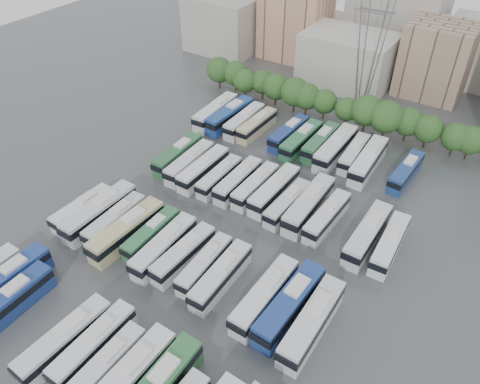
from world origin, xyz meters
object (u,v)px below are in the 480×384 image
Objects in this scene: bus_r0_s5 at (65,340)px; bus_r3_s0 at (216,112)px; bus_r1_s6 at (184,254)px; bus_r3_s7 at (321,142)px; bus_r2_s9 at (309,205)px; bus_r3_s5 at (289,133)px; bus_r2_s10 at (327,217)px; bus_r2_s13 at (390,244)px; bus_r1_s5 at (164,246)px; bus_r1_s12 at (312,322)px; bus_r3_s6 at (301,140)px; bus_r2_s12 at (367,234)px; bus_r2_s6 at (255,186)px; bus_r1_s4 at (152,234)px; bus_r0_s1 at (6,281)px; bus_r0_s7 at (104,368)px; bus_r1_s1 at (99,212)px; bus_r1_s10 at (265,296)px; bus_r2_s8 at (287,203)px; bus_r3_s2 at (244,121)px; bus_r1_s7 at (205,264)px; bus_r3_s8 at (335,148)px; bus_r2_s2 at (190,163)px; bus_r3_s3 at (257,125)px; bus_r0_s8 at (127,380)px; bus_r0_s2 at (9,303)px; bus_r2_s7 at (274,190)px; bus_r1_s0 at (82,209)px; bus_r1_s11 at (290,304)px; bus_r3_s1 at (230,115)px; bus_r0_s6 at (94,345)px; electricity_pylon at (375,23)px; bus_r2_s3 at (203,169)px; bus_r1_s2 at (115,220)px; bus_r2_s5 at (238,180)px; bus_r3_s9 at (354,153)px; bus_r2_s1 at (178,155)px; bus_r3_s10 at (368,161)px; bus_r3_s12 at (406,172)px.

bus_r3_s0 is at bearing 110.12° from bus_r0_s5.
bus_r1_s6 is 0.97× the size of bus_r3_s7.
bus_r3_s5 is (-13.08, 17.59, -0.27)m from bus_r2_s9.
bus_r2_s13 is at bearing -0.48° from bus_r2_s10.
bus_r0_s5 is at bearing -90.78° from bus_r1_s5.
bus_r1_s12 is 1.07× the size of bus_r3_s6.
bus_r2_s12 is at bearing -2.20° from bus_r2_s10.
bus_r2_s6 is 13.28m from bus_r2_s10.
bus_r3_s0 is at bearing 109.24° from bus_r1_s4.
bus_r1_s4 is at bearing -105.63° from bus_r3_s7.
bus_r0_s7 is at bearing -4.55° from bus_r0_s1.
bus_r1_s1 reaches higher than bus_r1_s10.
bus_r2_s8 is (-6.50, 17.99, -0.27)m from bus_r1_s10.
bus_r1_s7 is at bearing -66.07° from bus_r3_s2.
bus_r3_s8 reaches higher than bus_r3_s6.
bus_r3_s3 is (3.11, 17.73, -0.08)m from bus_r2_s2.
bus_r0_s8 reaches higher than bus_r3_s2.
bus_r1_s5 is (13.06, -0.13, -0.17)m from bus_r1_s1.
bus_r2_s9 is (23.04, 37.63, 0.16)m from bus_r0_s2.
bus_r2_s13 is at bearing 56.69° from bus_r0_s5.
bus_r2_s7 is at bearing 83.24° from bus_r0_s5.
bus_r0_s2 reaches higher than bus_r1_s0.
bus_r1_s11 reaches higher than bus_r2_s10.
bus_r1_s10 is 20.63m from bus_r2_s13.
bus_r3_s1 is 19.88m from bus_r3_s7.
bus_r0_s6 reaches higher than bus_r2_s8.
bus_r1_s5 reaches higher than bus_r0_s7.
bus_r1_s0 is 0.92× the size of bus_r3_s7.
electricity_pylon is at bearing 81.47° from bus_r1_s5.
bus_r1_s10 is at bearing -37.84° from bus_r2_s3.
bus_r1_s12 is at bearing 40.53° from bus_r0_s5.
bus_r1_s12 is at bearing -62.86° from bus_r2_s9.
bus_r3_s2 is (-36.33, 18.00, 0.03)m from bus_r2_s13.
bus_r3_s6 is at bearing 68.08° from bus_r1_s2.
bus_r3_s3 is at bearing 139.21° from bus_r2_s9.
bus_r1_s4 is 37.50m from bus_r3_s7.
bus_r3_s8 reaches higher than bus_r1_s4.
bus_r0_s8 is at bearing -3.29° from bus_r0_s1.
bus_r2_s9 reaches higher than bus_r3_s5.
bus_r3_s7 is (6.51, 18.42, 0.04)m from bus_r2_s5.
bus_r2_s10 is 21.72m from bus_r3_s6.
bus_r3_s9 reaches higher than bus_r1_s4.
bus_r2_s5 is 19.53m from bus_r3_s7.
bus_r2_s1 is (-0.05, 19.17, -0.22)m from bus_r1_s1.
bus_r3_s10 reaches higher than bus_r0_s1.
bus_r0_s1 is 37.56m from bus_r2_s5.
bus_r2_s8 is (6.88, 17.72, -0.07)m from bus_r1_s6.
electricity_pylon is at bearing 70.46° from bus_r2_s3.
bus_r2_s2 is (0.07, 18.20, 0.06)m from bus_r1_s2.
bus_r3_s10 is 1.17× the size of bus_r3_s12.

